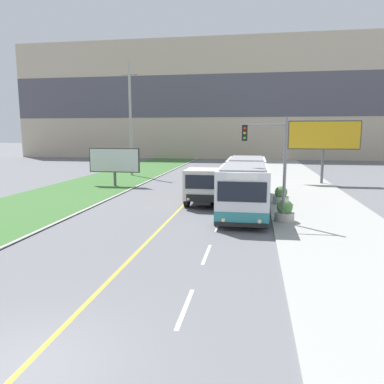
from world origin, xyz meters
The scene contains 11 objects.
ground_plane centered at (0.00, 0.00, 0.00)m, with size 300.00×300.00×0.00m, color slate.
lane_marking_centre centered at (0.29, 1.06, 0.00)m, with size 2.88×140.00×0.01m.
apartment_block_background centered at (0.00, 64.44, 10.50)m, with size 80.00×8.04×20.99m.
city_bus centered at (3.96, 17.28, 1.49)m, with size 2.75×12.27×2.93m.
dump_truck centered at (1.43, 18.00, 1.24)m, with size 2.49×6.55×2.41m.
utility_pole_far centered at (-8.83, 33.33, 6.16)m, with size 1.80×0.28×12.20m.
traffic_light_mast centered at (5.36, 13.31, 3.50)m, with size 2.28×0.32×5.47m.
billboard_large centered at (10.64, 29.45, 4.32)m, with size 6.32×0.24×5.75m.
billboard_small centered at (-7.60, 25.06, 2.23)m, with size 4.55×0.24×3.35m.
planter_round_near centered at (6.13, 13.62, 0.58)m, with size 1.03×1.03×1.16m.
planter_round_second centered at (6.28, 18.71, 0.58)m, with size 1.01×1.01×1.14m.
Camera 1 is at (4.49, -6.12, 4.69)m, focal length 35.00 mm.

